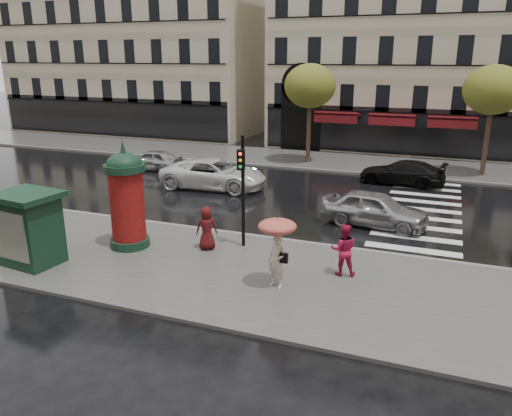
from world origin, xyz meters
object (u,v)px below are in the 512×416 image
at_px(woman_umbrella, 277,242).
at_px(car_white, 214,174).
at_px(man_burgundy, 207,228).
at_px(car_black, 402,172).
at_px(woman_red, 343,250).
at_px(morris_column, 127,197).
at_px(newsstand, 30,228).
at_px(car_far_silver, 152,160).
at_px(car_silver, 375,209).
at_px(traffic_light, 242,181).

bearing_deg(woman_umbrella, car_white, 124.37).
height_order(man_burgundy, car_black, man_burgundy).
height_order(woman_umbrella, man_burgundy, woman_umbrella).
bearing_deg(man_burgundy, woman_red, 146.04).
height_order(morris_column, car_white, morris_column).
bearing_deg(newsstand, woman_red, 16.02).
distance_m(car_white, car_black, 10.77).
relative_size(woman_umbrella, woman_red, 1.30).
bearing_deg(woman_red, man_burgundy, -18.82).
relative_size(woman_red, morris_column, 0.43).
distance_m(woman_umbrella, car_white, 13.06).
relative_size(car_white, car_black, 1.23).
xyz_separation_m(car_black, car_far_silver, (-15.43, -1.88, -0.03)).
bearing_deg(car_silver, woman_red, -173.97).
relative_size(car_silver, car_black, 0.95).
relative_size(woman_red, car_black, 0.37).
distance_m(traffic_light, newsstand, 7.57).
xyz_separation_m(woman_red, car_black, (0.59, 13.79, -0.31)).
bearing_deg(car_black, woman_umbrella, -2.89).
height_order(man_burgundy, car_silver, man_burgundy).
distance_m(woman_umbrella, traffic_light, 3.81).
distance_m(morris_column, car_far_silver, 14.05).
relative_size(morris_column, traffic_light, 0.97).
bearing_deg(car_silver, newsstand, 137.75).
bearing_deg(newsstand, car_far_silver, 107.03).
distance_m(man_burgundy, car_black, 14.56).
distance_m(newsstand, car_far_silver, 15.57).
xyz_separation_m(newsstand, car_white, (1.19, 12.07, -0.63)).
xyz_separation_m(man_burgundy, car_white, (-3.89, 8.67, -0.13)).
relative_size(traffic_light, car_far_silver, 1.09).
xyz_separation_m(man_burgundy, car_silver, (5.41, 5.33, -0.17)).
height_order(woman_red, car_far_silver, woman_red).
bearing_deg(morris_column, newsstand, -129.81).
relative_size(woman_red, newsstand, 0.69).
xyz_separation_m(man_burgundy, morris_column, (-2.89, -0.78, 1.13)).
height_order(man_burgundy, traffic_light, traffic_light).
xyz_separation_m(woman_umbrella, newsstand, (-8.54, -1.31, -0.19)).
relative_size(morris_column, car_far_silver, 1.05).
xyz_separation_m(woman_umbrella, traffic_light, (-2.33, 2.82, 1.06)).
height_order(newsstand, car_black, newsstand).
height_order(woman_red, car_white, woman_red).
bearing_deg(car_black, traffic_light, -14.56).
bearing_deg(car_white, car_far_silver, 60.30).
xyz_separation_m(car_white, car_black, (9.69, 4.68, -0.12)).
height_order(woman_umbrella, woman_red, woman_umbrella).
bearing_deg(woman_red, car_black, -106.44).
height_order(car_silver, car_far_silver, car_silver).
height_order(woman_red, car_black, woman_red).
xyz_separation_m(woman_umbrella, car_silver, (1.95, 7.42, -0.86)).
relative_size(morris_column, car_silver, 0.90).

